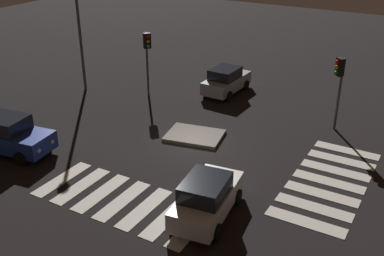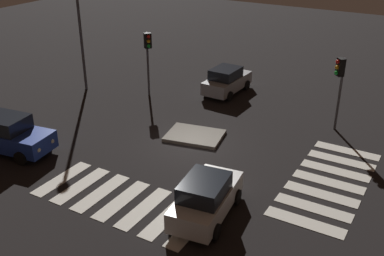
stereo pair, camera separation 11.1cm
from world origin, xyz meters
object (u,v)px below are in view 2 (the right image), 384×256
traffic_island (195,136)px  street_lamp (78,3)px  car_silver (227,81)px  car_blue (9,135)px  traffic_light_north (340,76)px  car_white (206,197)px  traffic_light_west (148,49)px

traffic_island → street_lamp: bearing=165.2°
traffic_island → car_silver: size_ratio=0.80×
traffic_island → car_blue: 9.48m
traffic_island → traffic_light_north: traffic_light_north is taller
car_blue → traffic_light_north: bearing=31.1°
street_lamp → traffic_island: bearing=-14.8°
car_silver → traffic_light_north: traffic_light_north is taller
car_silver → street_lamp: (-8.64, -4.22, 4.94)m
traffic_island → street_lamp: street_lamp is taller
car_silver → car_white: bearing=-154.8°
car_silver → traffic_light_west: size_ratio=0.98×
car_white → traffic_light_north: (2.22, 10.69, 2.25)m
traffic_island → car_blue: (-7.23, -6.08, 0.84)m
traffic_island → car_white: size_ratio=0.78×
car_white → street_lamp: (-14.11, 8.62, 4.93)m
traffic_island → traffic_light_west: 7.53m
car_white → car_blue: bearing=83.5°
car_silver → car_blue: size_ratio=0.91×
street_lamp → car_white: bearing=-31.4°
car_white → traffic_light_west: (-9.63, 9.81, 2.30)m
traffic_island → car_blue: bearing=-139.9°
traffic_island → car_silver: (-1.52, 6.90, 0.78)m
car_blue → traffic_light_west: size_ratio=1.08×
traffic_light_west → street_lamp: street_lamp is taller
car_blue → traffic_light_north: 17.37m
car_silver → street_lamp: street_lamp is taller
car_blue → traffic_light_north: size_ratio=1.10×
car_white → car_silver: bearing=15.9°
car_silver → street_lamp: size_ratio=0.48×
traffic_island → car_silver: car_silver is taller
car_white → traffic_light_west: size_ratio=1.02×
traffic_light_west → traffic_island: bearing=4.1°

